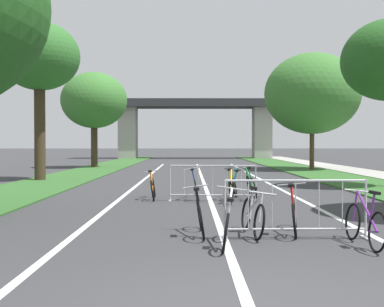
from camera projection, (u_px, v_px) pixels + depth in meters
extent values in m
cube|color=#2D5B26|center=(90.00, 171.00, 28.71)|extent=(3.13, 59.19, 0.05)
cube|color=#2D5B26|center=(309.00, 171.00, 28.77)|extent=(3.13, 59.19, 0.05)
cube|color=#9E9B93|center=(355.00, 171.00, 28.79)|extent=(2.34, 59.19, 0.08)
cube|color=silver|center=(203.00, 181.00, 21.65)|extent=(0.14, 34.24, 0.01)
cube|color=silver|center=(264.00, 181.00, 21.66)|extent=(0.14, 34.24, 0.01)
cube|color=silver|center=(142.00, 181.00, 21.64)|extent=(0.14, 34.24, 0.01)
cube|color=#2D2D30|center=(195.00, 104.00, 53.31)|extent=(22.00, 4.09, 0.84)
cube|color=#9E9B93|center=(128.00, 133.00, 53.34)|extent=(1.92, 2.40, 5.60)
cube|color=#9E9B93|center=(262.00, 133.00, 53.42)|extent=(1.92, 2.40, 5.60)
cylinder|color=#3D2D1E|center=(40.00, 134.00, 21.58)|extent=(0.49, 0.49, 4.21)
ellipsoid|color=#2D6628|center=(39.00, 56.00, 21.51)|extent=(3.56, 3.56, 3.03)
cylinder|color=#3D2D1E|center=(94.00, 146.00, 33.09)|extent=(0.45, 0.45, 2.93)
ellipsoid|color=#38702D|center=(94.00, 100.00, 33.02)|extent=(4.48, 4.48, 3.81)
cylinder|color=#4C3823|center=(312.00, 150.00, 30.33)|extent=(0.29, 0.29, 2.55)
ellipsoid|color=#38702D|center=(312.00, 94.00, 30.26)|extent=(5.94, 5.94, 5.05)
cylinder|color=#ADADB2|center=(225.00, 210.00, 8.44)|extent=(0.04, 0.04, 1.05)
cube|color=#ADADB2|center=(225.00, 239.00, 8.45)|extent=(0.07, 0.44, 0.03)
cylinder|color=#ADADB2|center=(366.00, 209.00, 8.49)|extent=(0.04, 0.04, 1.05)
cube|color=#ADADB2|center=(365.00, 238.00, 8.50)|extent=(0.07, 0.44, 0.03)
cylinder|color=#ADADB2|center=(296.00, 181.00, 8.46)|extent=(2.47, 0.07, 0.04)
cylinder|color=#ADADB2|center=(295.00, 229.00, 8.47)|extent=(2.47, 0.07, 0.04)
cylinder|color=#ADADB2|center=(248.00, 204.00, 8.45)|extent=(0.02, 0.02, 0.87)
cylinder|color=#ADADB2|center=(272.00, 204.00, 8.46)|extent=(0.02, 0.02, 0.87)
cylinder|color=#ADADB2|center=(295.00, 204.00, 8.47)|extent=(0.02, 0.02, 0.87)
cylinder|color=#ADADB2|center=(319.00, 204.00, 8.47)|extent=(0.02, 0.02, 0.87)
cylinder|color=#ADADB2|center=(342.00, 204.00, 8.48)|extent=(0.02, 0.02, 0.87)
cylinder|color=#ADADB2|center=(170.00, 183.00, 14.09)|extent=(0.04, 0.04, 1.05)
cube|color=#ADADB2|center=(170.00, 200.00, 14.11)|extent=(0.08, 0.44, 0.03)
cylinder|color=#ADADB2|center=(256.00, 183.00, 13.97)|extent=(0.04, 0.04, 1.05)
cube|color=#ADADB2|center=(256.00, 201.00, 13.99)|extent=(0.08, 0.44, 0.03)
cylinder|color=#ADADB2|center=(213.00, 166.00, 14.02)|extent=(2.47, 0.17, 0.04)
cylinder|color=#ADADB2|center=(213.00, 195.00, 14.04)|extent=(2.47, 0.17, 0.04)
cylinder|color=#ADADB2|center=(184.00, 180.00, 14.07)|extent=(0.02, 0.02, 0.87)
cylinder|color=#ADADB2|center=(198.00, 180.00, 14.05)|extent=(0.02, 0.02, 0.87)
cylinder|color=#ADADB2|center=(213.00, 180.00, 14.03)|extent=(0.02, 0.02, 0.87)
cylinder|color=#ADADB2|center=(227.00, 180.00, 14.01)|extent=(0.02, 0.02, 0.87)
cylinder|color=#ADADB2|center=(241.00, 180.00, 13.99)|extent=(0.02, 0.02, 0.87)
torus|color=black|center=(153.00, 191.00, 14.06)|extent=(0.17, 0.62, 0.61)
torus|color=black|center=(154.00, 187.00, 15.09)|extent=(0.17, 0.62, 0.61)
cylinder|color=orange|center=(152.00, 181.00, 14.54)|extent=(0.16, 1.00, 0.54)
cylinder|color=orange|center=(152.00, 181.00, 14.34)|extent=(0.14, 0.13, 0.60)
cylinder|color=orange|center=(153.00, 191.00, 14.22)|extent=(0.04, 0.34, 0.07)
cylinder|color=orange|center=(152.00, 179.00, 15.06)|extent=(0.12, 0.10, 0.51)
cube|color=black|center=(150.00, 171.00, 14.30)|extent=(0.12, 0.24, 0.06)
cylinder|color=#99999E|center=(151.00, 171.00, 15.02)|extent=(0.45, 0.05, 0.10)
torus|color=black|center=(202.00, 223.00, 8.37)|extent=(0.14, 0.61, 0.61)
torus|color=black|center=(199.00, 214.00, 9.38)|extent=(0.14, 0.61, 0.61)
cylinder|color=black|center=(198.00, 204.00, 8.84)|extent=(0.14, 0.98, 0.58)
cylinder|color=black|center=(199.00, 206.00, 8.65)|extent=(0.14, 0.12, 0.62)
cylinder|color=black|center=(201.00, 223.00, 8.53)|extent=(0.03, 0.33, 0.07)
cylinder|color=black|center=(197.00, 201.00, 9.35)|extent=(0.12, 0.10, 0.55)
cube|color=black|center=(196.00, 189.00, 8.61)|extent=(0.11, 0.24, 0.06)
cylinder|color=#99999E|center=(195.00, 187.00, 9.31)|extent=(0.49, 0.04, 0.10)
torus|color=black|center=(246.00, 214.00, 9.36)|extent=(0.20, 0.65, 0.64)
torus|color=black|center=(259.00, 222.00, 8.37)|extent=(0.20, 0.65, 0.64)
cylinder|color=#B7B7BC|center=(254.00, 204.00, 8.89)|extent=(0.21, 0.97, 0.53)
cylinder|color=#B7B7BC|center=(251.00, 203.00, 9.08)|extent=(0.12, 0.13, 0.58)
cylinder|color=#B7B7BC|center=(248.00, 216.00, 9.20)|extent=(0.05, 0.33, 0.08)
cylinder|color=#B7B7BC|center=(261.00, 208.00, 8.39)|extent=(0.11, 0.10, 0.50)
cube|color=black|center=(253.00, 188.00, 9.11)|extent=(0.13, 0.25, 0.06)
cylinder|color=#99999E|center=(262.00, 193.00, 8.41)|extent=(0.49, 0.08, 0.10)
torus|color=black|center=(197.00, 190.00, 14.02)|extent=(0.18, 0.65, 0.64)
torus|color=black|center=(196.00, 187.00, 15.00)|extent=(0.18, 0.65, 0.64)
cylinder|color=#1E389E|center=(194.00, 179.00, 14.48)|extent=(0.18, 0.96, 0.61)
cylinder|color=#1E389E|center=(194.00, 180.00, 14.29)|extent=(0.19, 0.12, 0.64)
cylinder|color=#1E389E|center=(197.00, 190.00, 14.18)|extent=(0.04, 0.32, 0.07)
cylinder|color=#1E389E|center=(194.00, 178.00, 14.97)|extent=(0.17, 0.09, 0.58)
cube|color=black|center=(192.00, 169.00, 14.25)|extent=(0.11, 0.24, 0.07)
cylinder|color=#99999E|center=(192.00, 169.00, 14.94)|extent=(0.55, 0.03, 0.15)
torus|color=black|center=(377.00, 232.00, 7.43)|extent=(0.13, 0.64, 0.64)
torus|color=black|center=(353.00, 222.00, 8.43)|extent=(0.13, 0.64, 0.64)
cylinder|color=#662884|center=(367.00, 210.00, 7.90)|extent=(0.06, 0.97, 0.58)
cylinder|color=#662884|center=(372.00, 212.00, 7.71)|extent=(0.12, 0.12, 0.63)
cylinder|color=#662884|center=(373.00, 232.00, 7.59)|extent=(0.05, 0.33, 0.08)
cylinder|color=#662884|center=(355.00, 206.00, 8.40)|extent=(0.10, 0.09, 0.55)
cube|color=black|center=(375.00, 193.00, 7.67)|extent=(0.11, 0.24, 0.06)
cylinder|color=#99999E|center=(357.00, 191.00, 8.37)|extent=(0.45, 0.05, 0.07)
torus|color=black|center=(294.00, 221.00, 8.53)|extent=(0.24, 0.64, 0.63)
torus|color=black|center=(294.00, 212.00, 9.57)|extent=(0.24, 0.64, 0.63)
cylinder|color=red|center=(293.00, 202.00, 9.02)|extent=(0.20, 1.03, 0.60)
cylinder|color=red|center=(293.00, 203.00, 8.83)|extent=(0.13, 0.11, 0.66)
cylinder|color=red|center=(294.00, 221.00, 8.70)|extent=(0.10, 0.34, 0.07)
cylinder|color=red|center=(293.00, 198.00, 9.54)|extent=(0.11, 0.08, 0.57)
cube|color=black|center=(291.00, 185.00, 8.79)|extent=(0.15, 0.26, 0.06)
cylinder|color=#99999E|center=(291.00, 184.00, 9.52)|extent=(0.55, 0.14, 0.09)
torus|color=black|center=(233.00, 193.00, 13.11)|extent=(0.20, 0.66, 0.65)
torus|color=black|center=(232.00, 190.00, 14.07)|extent=(0.20, 0.66, 0.65)
cylinder|color=#197A7F|center=(234.00, 180.00, 13.55)|extent=(0.22, 0.94, 0.66)
cylinder|color=#197A7F|center=(234.00, 182.00, 13.37)|extent=(0.16, 0.13, 0.66)
cylinder|color=#197A7F|center=(232.00, 194.00, 13.26)|extent=(0.04, 0.32, 0.08)
cylinder|color=#197A7F|center=(234.00, 179.00, 14.04)|extent=(0.15, 0.10, 0.63)
cube|color=black|center=(237.00, 171.00, 13.33)|extent=(0.12, 0.25, 0.07)
cylinder|color=#99999E|center=(236.00, 168.00, 14.00)|extent=(0.49, 0.06, 0.12)
torus|color=black|center=(231.00, 190.00, 14.11)|extent=(0.27, 0.63, 0.61)
torus|color=black|center=(235.00, 187.00, 15.08)|extent=(0.27, 0.63, 0.61)
cylinder|color=gold|center=(231.00, 180.00, 14.57)|extent=(0.14, 0.97, 0.59)
cylinder|color=gold|center=(231.00, 180.00, 14.39)|extent=(0.17, 0.09, 0.64)
cylinder|color=gold|center=(232.00, 191.00, 14.26)|extent=(0.10, 0.32, 0.07)
cylinder|color=gold|center=(233.00, 178.00, 15.06)|extent=(0.14, 0.07, 0.56)
cube|color=black|center=(229.00, 170.00, 14.36)|extent=(0.15, 0.26, 0.07)
cylinder|color=#99999E|center=(231.00, 170.00, 15.04)|extent=(0.46, 0.12, 0.11)
torus|color=black|center=(226.00, 233.00, 7.40)|extent=(0.19, 0.63, 0.62)
torus|color=black|center=(227.00, 222.00, 8.42)|extent=(0.19, 0.63, 0.62)
cylinder|color=silver|center=(229.00, 209.00, 7.87)|extent=(0.22, 0.99, 0.63)
cylinder|color=silver|center=(228.00, 216.00, 7.68)|extent=(0.11, 0.13, 0.54)
cylinder|color=silver|center=(226.00, 232.00, 7.56)|extent=(0.06, 0.33, 0.07)
cylinder|color=silver|center=(230.00, 205.00, 8.38)|extent=(0.12, 0.10, 0.60)
cube|color=black|center=(230.00, 199.00, 7.64)|extent=(0.13, 0.25, 0.06)
cylinder|color=#99999E|center=(232.00, 188.00, 8.35)|extent=(0.51, 0.08, 0.10)
torus|color=black|center=(254.00, 189.00, 13.97)|extent=(0.18, 0.70, 0.69)
torus|color=black|center=(249.00, 186.00, 14.96)|extent=(0.18, 0.70, 0.69)
cylinder|color=#1E7238|center=(250.00, 178.00, 14.43)|extent=(0.17, 0.96, 0.62)
cylinder|color=#1E7238|center=(251.00, 179.00, 14.25)|extent=(0.18, 0.12, 0.67)
cylinder|color=#1E7238|center=(253.00, 190.00, 14.13)|extent=(0.03, 0.32, 0.08)
cylinder|color=#1E7238|center=(247.00, 177.00, 14.92)|extent=(0.16, 0.09, 0.59)
cube|color=black|center=(249.00, 168.00, 14.20)|extent=(0.11, 0.24, 0.07)
cylinder|color=#99999E|center=(246.00, 168.00, 14.89)|extent=(0.49, 0.04, 0.12)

